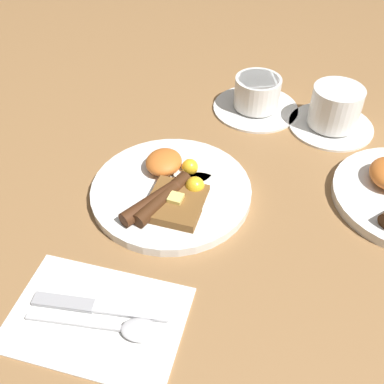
{
  "coord_description": "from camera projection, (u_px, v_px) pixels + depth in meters",
  "views": [
    {
      "loc": [
        0.47,
        0.17,
        0.48
      ],
      "look_at": [
        0.01,
        0.04,
        0.03
      ],
      "focal_mm": 42.0,
      "sensor_mm": 36.0,
      "label": 1
    }
  ],
  "objects": [
    {
      "name": "teacup_far",
      "position": [
        335.0,
        111.0,
        0.8
      ],
      "size": [
        0.15,
        0.15,
        0.08
      ],
      "color": "white",
      "rests_on": "ground_plane"
    },
    {
      "name": "napkin",
      "position": [
        97.0,
        318.0,
        0.53
      ],
      "size": [
        0.15,
        0.21,
        0.01
      ],
      "primitive_type": "cube",
      "rotation": [
        0.0,
        0.0,
        0.02
      ],
      "color": "white",
      "rests_on": "ground_plane"
    },
    {
      "name": "ground_plane",
      "position": [
        171.0,
        194.0,
        0.69
      ],
      "size": [
        3.0,
        3.0,
        0.0
      ],
      "primitive_type": "plane",
      "color": "olive"
    },
    {
      "name": "breakfast_plate_near",
      "position": [
        172.0,
        189.0,
        0.68
      ],
      "size": [
        0.24,
        0.24,
        0.04
      ],
      "color": "white",
      "rests_on": "ground_plane"
    },
    {
      "name": "spoon",
      "position": [
        125.0,
        328.0,
        0.52
      ],
      "size": [
        0.04,
        0.16,
        0.01
      ],
      "rotation": [
        0.0,
        0.0,
        1.71
      ],
      "color": "silver",
      "rests_on": "napkin"
    },
    {
      "name": "knife",
      "position": [
        93.0,
        306.0,
        0.54
      ],
      "size": [
        0.04,
        0.17,
        0.01
      ],
      "rotation": [
        0.0,
        0.0,
        1.7
      ],
      "color": "silver",
      "rests_on": "napkin"
    },
    {
      "name": "teacup_near",
      "position": [
        257.0,
        97.0,
        0.84
      ],
      "size": [
        0.16,
        0.16,
        0.07
      ],
      "color": "white",
      "rests_on": "ground_plane"
    }
  ]
}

